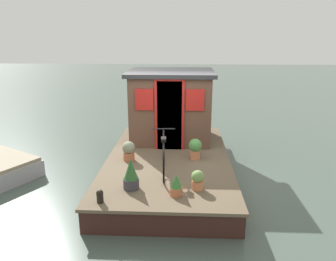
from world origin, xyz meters
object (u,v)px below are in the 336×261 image
Objects in this scene: potted_plant_rosemary at (195,148)px; potted_plant_fern at (131,175)px; bicycle at (164,154)px; potted_plant_geranium at (176,185)px; mooring_bollard at (100,196)px; houseboat_cabin at (171,105)px; potted_plant_lavender at (198,180)px; potted_plant_ivy at (129,151)px.

potted_plant_rosemary is 1.99m from potted_plant_fern.
potted_plant_rosemary is at bearing -42.99° from bicycle.
potted_plant_geranium reaches higher than mooring_bollard.
potted_plant_rosemary is 0.82× the size of potted_plant_fern.
mooring_bollard is at bearing 144.24° from bicycle.
bicycle is (-2.22, 0.06, -0.56)m from houseboat_cabin.
houseboat_cabin is 1.29× the size of bicycle.
houseboat_cabin reaches higher than mooring_bollard.
houseboat_cabin reaches higher than potted_plant_lavender.
potted_plant_lavender is at bearing -70.97° from mooring_bollard.
potted_plant_fern is 1.49× the size of potted_plant_geranium.
houseboat_cabin is at bearing 11.48° from potted_plant_lavender.
potted_plant_rosemary is (0.16, -1.50, 0.03)m from potted_plant_ivy.
potted_plant_lavender is 1.23m from potted_plant_fern.
potted_plant_rosemary reaches higher than mooring_bollard.
potted_plant_fern reaches higher than potted_plant_lavender.
houseboat_cabin is at bearing -16.40° from mooring_bollard.
potted_plant_geranium is 1.33m from mooring_bollard.
houseboat_cabin is 9.55× the size of mooring_bollard.
mooring_bollard is at bearing 140.75° from potted_plant_fern.
mooring_bollard is (-0.55, 0.45, -0.15)m from potted_plant_fern.
houseboat_cabin is 1.75m from potted_plant_rosemary.
bicycle is 1.00m from potted_plant_rosemary.
potted_plant_ivy reaches higher than potted_plant_lavender.
potted_plant_ivy is 1.44m from potted_plant_fern.
potted_plant_fern is (-0.84, 0.55, -0.10)m from bicycle.
potted_plant_ivy is (-1.65, 0.89, -0.70)m from houseboat_cabin.
mooring_bollard is at bearing 163.60° from houseboat_cabin.
potted_plant_rosemary is at bearing -12.27° from potted_plant_geranium.
potted_plant_lavender is 0.77× the size of potted_plant_rosemary.
bicycle is 1.12m from potted_plant_geranium.
potted_plant_geranium is at bearing 123.05° from potted_plant_lavender.
bicycle reaches higher than mooring_bollard.
potted_plant_geranium is at bearing 167.73° from potted_plant_rosemary.
potted_plant_fern is 0.73m from mooring_bollard.
potted_plant_ivy is 1.51m from potted_plant_rosemary.
potted_plant_fern is at bearing 91.32° from potted_plant_lavender.
bicycle is at bearing 39.71° from potted_plant_lavender.
potted_plant_lavender is (-3.03, -0.62, -0.75)m from houseboat_cabin.
potted_plant_fern is (-3.06, 0.61, -0.66)m from houseboat_cabin.
bicycle reaches higher than potted_plant_geranium.
potted_plant_geranium is at bearing -75.79° from mooring_bollard.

